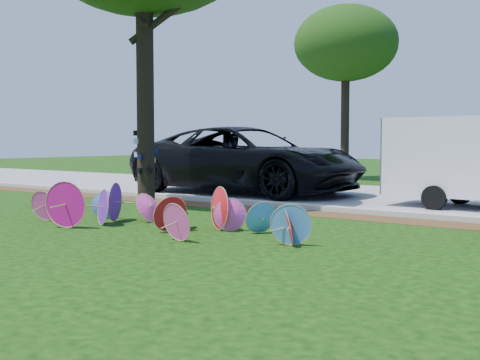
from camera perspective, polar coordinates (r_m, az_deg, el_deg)
name	(u,v)px	position (r m, az deg, el deg)	size (l,w,h in m)	color
ground	(150,235)	(10.81, -8.50, -5.22)	(90.00, 90.00, 0.00)	black
mulch_strip	(286,211)	(14.32, 4.35, -2.98)	(90.00, 1.00, 0.01)	#472D16
curb	(301,206)	(14.91, 5.79, -2.51)	(90.00, 0.30, 0.12)	#B7B5AD
street	(371,196)	(18.58, 12.34, -1.51)	(90.00, 8.00, 0.01)	gray
parasol_pile	(153,210)	(11.56, -8.21, -2.81)	(6.39, 2.15, 0.91)	red
black_van	(246,160)	(19.20, 0.62, 1.91)	(3.53, 7.66, 2.13)	black
cargo_trailer	(449,157)	(16.03, 19.19, 2.11)	(2.80, 1.77, 2.56)	silver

